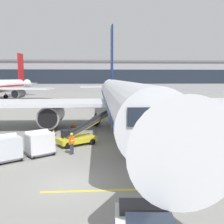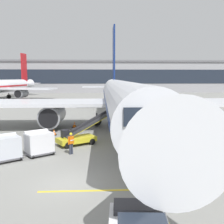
{
  "view_description": "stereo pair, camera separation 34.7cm",
  "coord_description": "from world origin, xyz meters",
  "px_view_note": "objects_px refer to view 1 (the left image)",
  "views": [
    {
      "loc": [
        1.48,
        -14.35,
        6.04
      ],
      "look_at": [
        3.02,
        9.67,
        2.83
      ],
      "focal_mm": 41.66,
      "sensor_mm": 36.0,
      "label": 1
    },
    {
      "loc": [
        1.83,
        -14.37,
        6.04
      ],
      "look_at": [
        3.02,
        9.67,
        2.83
      ],
      "focal_mm": 41.66,
      "sensor_mm": 36.0,
      "label": 2
    }
  ],
  "objects_px": {
    "belt_loader": "(79,135)",
    "baggage_cart_second": "(6,148)",
    "safety_cone_wingtip": "(74,125)",
    "parked_airplane": "(121,98)",
    "ground_crew_by_carts": "(44,141)",
    "safety_cone_nose_mark": "(76,134)",
    "baggage_cart_lead": "(39,143)",
    "ground_crew_by_loader": "(72,142)",
    "safety_cone_engine_keepout": "(53,132)"
  },
  "relations": [
    {
      "from": "belt_loader",
      "to": "baggage_cart_second",
      "type": "height_order",
      "value": "belt_loader"
    },
    {
      "from": "baggage_cart_second",
      "to": "safety_cone_wingtip",
      "type": "relative_size",
      "value": 3.88
    },
    {
      "from": "parked_airplane",
      "to": "baggage_cart_second",
      "type": "relative_size",
      "value": 17.69
    },
    {
      "from": "baggage_cart_second",
      "to": "ground_crew_by_carts",
      "type": "height_order",
      "value": "baggage_cart_second"
    },
    {
      "from": "ground_crew_by_carts",
      "to": "safety_cone_nose_mark",
      "type": "relative_size",
      "value": 2.19
    },
    {
      "from": "safety_cone_wingtip",
      "to": "belt_loader",
      "type": "bearing_deg",
      "value": -81.81
    },
    {
      "from": "baggage_cart_lead",
      "to": "ground_crew_by_loader",
      "type": "relative_size",
      "value": 1.55
    },
    {
      "from": "ground_crew_by_carts",
      "to": "safety_cone_wingtip",
      "type": "xyz_separation_m",
      "value": [
        1.45,
        10.61,
        -0.66
      ]
    },
    {
      "from": "baggage_cart_second",
      "to": "safety_cone_nose_mark",
      "type": "relative_size",
      "value": 3.38
    },
    {
      "from": "parked_airplane",
      "to": "baggage_cart_lead",
      "type": "relative_size",
      "value": 17.69
    },
    {
      "from": "safety_cone_wingtip",
      "to": "baggage_cart_lead",
      "type": "bearing_deg",
      "value": -98.68
    },
    {
      "from": "baggage_cart_lead",
      "to": "safety_cone_nose_mark",
      "type": "bearing_deg",
      "value": 67.36
    },
    {
      "from": "ground_crew_by_loader",
      "to": "safety_cone_wingtip",
      "type": "xyz_separation_m",
      "value": [
        -0.79,
        11.15,
        -0.66
      ]
    },
    {
      "from": "ground_crew_by_loader",
      "to": "safety_cone_engine_keepout",
      "type": "bearing_deg",
      "value": 109.93
    },
    {
      "from": "safety_cone_wingtip",
      "to": "baggage_cart_second",
      "type": "bearing_deg",
      "value": -107.01
    },
    {
      "from": "baggage_cart_second",
      "to": "safety_cone_engine_keepout",
      "type": "height_order",
      "value": "baggage_cart_second"
    },
    {
      "from": "baggage_cart_second",
      "to": "ground_crew_by_carts",
      "type": "distance_m",
      "value": 3.05
    },
    {
      "from": "parked_airplane",
      "to": "ground_crew_by_carts",
      "type": "bearing_deg",
      "value": -124.15
    },
    {
      "from": "parked_airplane",
      "to": "safety_cone_wingtip",
      "type": "bearing_deg",
      "value": 179.45
    },
    {
      "from": "parked_airplane",
      "to": "ground_crew_by_carts",
      "type": "distance_m",
      "value": 13.01
    },
    {
      "from": "ground_crew_by_carts",
      "to": "safety_cone_wingtip",
      "type": "distance_m",
      "value": 10.73
    },
    {
      "from": "baggage_cart_lead",
      "to": "safety_cone_engine_keepout",
      "type": "xyz_separation_m",
      "value": [
        -0.06,
        7.07,
        -0.7
      ]
    },
    {
      "from": "belt_loader",
      "to": "safety_cone_engine_keepout",
      "type": "bearing_deg",
      "value": 126.33
    },
    {
      "from": "belt_loader",
      "to": "safety_cone_wingtip",
      "type": "distance_m",
      "value": 8.21
    },
    {
      "from": "safety_cone_nose_mark",
      "to": "ground_crew_by_loader",
      "type": "bearing_deg",
      "value": -88.63
    },
    {
      "from": "baggage_cart_lead",
      "to": "ground_crew_by_carts",
      "type": "height_order",
      "value": "baggage_cart_lead"
    },
    {
      "from": "safety_cone_engine_keepout",
      "to": "baggage_cart_lead",
      "type": "bearing_deg",
      "value": -89.54
    },
    {
      "from": "belt_loader",
      "to": "ground_crew_by_loader",
      "type": "height_order",
      "value": "belt_loader"
    },
    {
      "from": "belt_loader",
      "to": "ground_crew_by_loader",
      "type": "relative_size",
      "value": 3.0
    },
    {
      "from": "belt_loader",
      "to": "safety_cone_wingtip",
      "type": "height_order",
      "value": "belt_loader"
    },
    {
      "from": "safety_cone_engine_keepout",
      "to": "ground_crew_by_loader",
      "type": "bearing_deg",
      "value": -70.07
    },
    {
      "from": "belt_loader",
      "to": "ground_crew_by_carts",
      "type": "distance_m",
      "value": 3.62
    },
    {
      "from": "ground_crew_by_carts",
      "to": "safety_cone_engine_keepout",
      "type": "distance_m",
      "value": 6.53
    },
    {
      "from": "baggage_cart_second",
      "to": "safety_cone_engine_keepout",
      "type": "bearing_deg",
      "value": 76.19
    },
    {
      "from": "parked_airplane",
      "to": "ground_crew_by_loader",
      "type": "xyz_separation_m",
      "value": [
        -4.93,
        -11.1,
        -2.56
      ]
    },
    {
      "from": "safety_cone_engine_keepout",
      "to": "ground_crew_by_carts",
      "type": "bearing_deg",
      "value": -87.19
    },
    {
      "from": "baggage_cart_lead",
      "to": "safety_cone_engine_keepout",
      "type": "height_order",
      "value": "baggage_cart_lead"
    },
    {
      "from": "parked_airplane",
      "to": "ground_crew_by_loader",
      "type": "height_order",
      "value": "parked_airplane"
    },
    {
      "from": "ground_crew_by_loader",
      "to": "baggage_cart_second",
      "type": "bearing_deg",
      "value": -163.63
    },
    {
      "from": "ground_crew_by_loader",
      "to": "safety_cone_nose_mark",
      "type": "height_order",
      "value": "ground_crew_by_loader"
    },
    {
      "from": "belt_loader",
      "to": "ground_crew_by_loader",
      "type": "distance_m",
      "value": 3.07
    },
    {
      "from": "baggage_cart_lead",
      "to": "ground_crew_by_loader",
      "type": "height_order",
      "value": "baggage_cart_lead"
    },
    {
      "from": "ground_crew_by_loader",
      "to": "safety_cone_wingtip",
      "type": "relative_size",
      "value": 2.51
    },
    {
      "from": "baggage_cart_second",
      "to": "parked_airplane",
      "type": "bearing_deg",
      "value": 52.55
    },
    {
      "from": "parked_airplane",
      "to": "baggage_cart_lead",
      "type": "bearing_deg",
      "value": -123.68
    },
    {
      "from": "belt_loader",
      "to": "ground_crew_by_carts",
      "type": "relative_size",
      "value": 3.0
    },
    {
      "from": "parked_airplane",
      "to": "safety_cone_wingtip",
      "type": "distance_m",
      "value": 6.56
    },
    {
      "from": "belt_loader",
      "to": "safety_cone_wingtip",
      "type": "bearing_deg",
      "value": 98.19
    },
    {
      "from": "ground_crew_by_loader",
      "to": "ground_crew_by_carts",
      "type": "xyz_separation_m",
      "value": [
        -2.23,
        0.54,
        0.0
      ]
    },
    {
      "from": "belt_loader",
      "to": "safety_cone_wingtip",
      "type": "relative_size",
      "value": 7.54
    }
  ]
}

